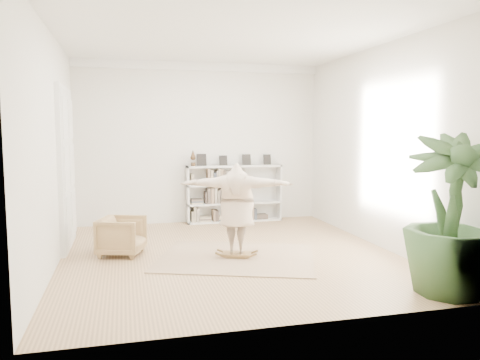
% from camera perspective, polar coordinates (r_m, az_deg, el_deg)
% --- Properties ---
extents(floor, '(6.00, 6.00, 0.00)m').
position_cam_1_polar(floor, '(8.03, -1.27, -9.04)').
color(floor, '#916F4A').
rests_on(floor, ground).
extents(room_shell, '(6.00, 6.00, 6.00)m').
position_cam_1_polar(room_shell, '(10.74, -4.89, 13.62)').
color(room_shell, silver).
rests_on(room_shell, floor).
extents(doors, '(0.09, 1.78, 2.92)m').
position_cam_1_polar(doors, '(8.94, -20.38, 1.25)').
color(doors, white).
rests_on(doors, floor).
extents(bookshelf, '(2.20, 0.35, 1.64)m').
position_cam_1_polar(bookshelf, '(10.76, -0.73, -1.73)').
color(bookshelf, silver).
rests_on(bookshelf, floor).
extents(armchair, '(0.90, 0.88, 0.65)m').
position_cam_1_polar(armchair, '(8.16, -14.20, -6.63)').
color(armchair, tan).
rests_on(armchair, floor).
extents(rug, '(3.04, 2.74, 0.02)m').
position_cam_1_polar(rug, '(7.80, -0.40, -9.40)').
color(rug, tan).
rests_on(rug, floor).
extents(rocker_board, '(0.54, 0.43, 0.10)m').
position_cam_1_polar(rocker_board, '(7.79, -0.40, -9.02)').
color(rocker_board, brown).
rests_on(rocker_board, rug).
extents(person, '(1.88, 1.10, 1.49)m').
position_cam_1_polar(person, '(7.62, -0.41, -3.21)').
color(person, beige).
rests_on(person, rocker_board).
extents(houseplant, '(1.48, 1.48, 2.07)m').
position_cam_1_polar(houseplant, '(6.50, 24.33, -3.82)').
color(houseplant, '#325229').
rests_on(houseplant, floor).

